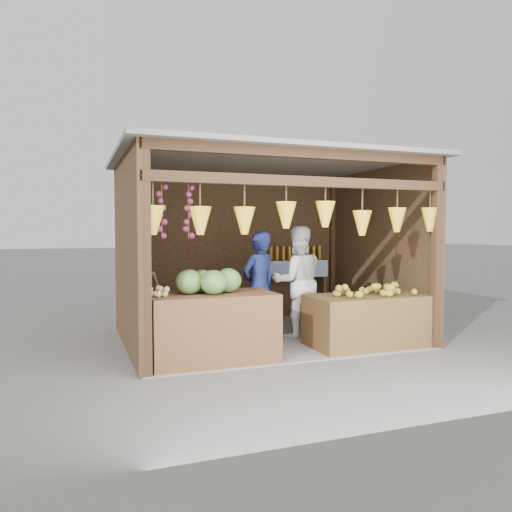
{
  "coord_description": "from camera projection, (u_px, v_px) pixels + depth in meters",
  "views": [
    {
      "loc": [
        -2.68,
        -6.91,
        1.62
      ],
      "look_at": [
        -0.17,
        -0.1,
        1.24
      ],
      "focal_mm": 35.0,
      "sensor_mm": 36.0,
      "label": 1
    }
  ],
  "objects": [
    {
      "name": "melon_pile",
      "position": [
        206.0,
        280.0,
        6.06
      ],
      "size": [
        1.0,
        0.5,
        0.32
      ],
      "primitive_type": null,
      "color": "#224E15",
      "rests_on": "counter_left"
    },
    {
      "name": "counter_right",
      "position": [
        370.0,
        321.0,
        6.92
      ],
      "size": [
        1.71,
        0.85,
        0.72
      ],
      "primitive_type": "cube",
      "color": "#4C3419",
      "rests_on": "ground"
    },
    {
      "name": "ground",
      "position": [
        264.0,
        338.0,
        7.48
      ],
      "size": [
        80.0,
        80.0,
        0.0
      ],
      "primitive_type": "plane",
      "color": "#514F49",
      "rests_on": "ground"
    },
    {
      "name": "counter_left",
      "position": [
        212.0,
        328.0,
        6.1
      ],
      "size": [
        1.53,
        0.85,
        0.84
      ],
      "primitive_type": "cube",
      "color": "#522F1B",
      "rests_on": "ground"
    },
    {
      "name": "stool",
      "position": [
        144.0,
        335.0,
        6.97
      ],
      "size": [
        0.32,
        0.32,
        0.3
      ],
      "primitive_type": "cube",
      "color": "black",
      "rests_on": "ground"
    },
    {
      "name": "vendor_seated",
      "position": [
        143.0,
        288.0,
        6.94
      ],
      "size": [
        0.53,
        0.38,
        1.03
      ],
      "primitive_type": "imported",
      "rotation": [
        0.0,
        0.0,
        3.03
      ],
      "color": "brown",
      "rests_on": "stool"
    },
    {
      "name": "woman_standing",
      "position": [
        297.0,
        282.0,
        7.53
      ],
      "size": [
        0.89,
        0.74,
        1.67
      ],
      "primitive_type": "imported",
      "rotation": [
        0.0,
        0.0,
        3.01
      ],
      "color": "silver",
      "rests_on": "ground"
    },
    {
      "name": "back_shelf",
      "position": [
        293.0,
        271.0,
        9.0
      ],
      "size": [
        1.25,
        0.32,
        1.32
      ],
      "color": "#382314",
      "rests_on": "ground"
    },
    {
      "name": "man_standing",
      "position": [
        259.0,
        287.0,
        7.17
      ],
      "size": [
        0.68,
        0.57,
        1.59
      ],
      "primitive_type": "imported",
      "rotation": [
        0.0,
        0.0,
        3.53
      ],
      "color": "#151D50",
      "rests_on": "ground"
    },
    {
      "name": "stall_structure",
      "position": [
        263.0,
        227.0,
        7.34
      ],
      "size": [
        4.3,
        3.3,
        2.66
      ],
      "color": "slate",
      "rests_on": "ground"
    },
    {
      "name": "mango_pile",
      "position": [
        372.0,
        287.0,
        6.84
      ],
      "size": [
        1.4,
        0.64,
        0.22
      ],
      "primitive_type": null,
      "color": "#B56F18",
      "rests_on": "counter_right"
    },
    {
      "name": "tanfruit_pile",
      "position": [
        157.0,
        291.0,
        5.77
      ],
      "size": [
        0.34,
        0.4,
        0.13
      ],
      "primitive_type": null,
      "color": "tan",
      "rests_on": "counter_left"
    }
  ]
}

